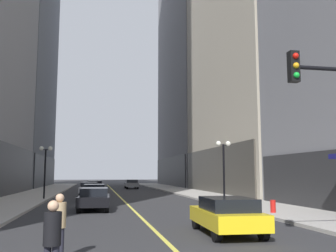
% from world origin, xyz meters
% --- Properties ---
extents(ground_plane, '(200.00, 200.00, 0.00)m').
position_xyz_m(ground_plane, '(0.00, 35.00, 0.00)').
color(ground_plane, '#2D2D30').
extents(sidewalk_left, '(4.50, 78.00, 0.15)m').
position_xyz_m(sidewalk_left, '(-8.25, 35.00, 0.07)').
color(sidewalk_left, '#ADA8A0').
rests_on(sidewalk_left, ground).
extents(sidewalk_right, '(4.50, 78.00, 0.15)m').
position_xyz_m(sidewalk_right, '(8.25, 35.00, 0.07)').
color(sidewalk_right, '#ADA8A0').
rests_on(sidewalk_right, ground).
extents(lane_centre_stripe, '(0.16, 70.00, 0.01)m').
position_xyz_m(lane_centre_stripe, '(0.00, 35.00, 0.00)').
color(lane_centre_stripe, '#E5D64C').
rests_on(lane_centre_stripe, ground).
extents(building_left_far, '(15.64, 26.00, 46.05)m').
position_xyz_m(building_left_far, '(-18.22, 60.00, 22.96)').
color(building_left_far, slate).
rests_on(building_left_far, ground).
extents(car_yellow, '(1.94, 4.18, 1.32)m').
position_xyz_m(car_yellow, '(2.41, 7.44, 0.72)').
color(car_yellow, yellow).
rests_on(car_yellow, ground).
extents(car_black, '(1.94, 4.38, 1.32)m').
position_xyz_m(car_black, '(-2.34, 17.62, 0.72)').
color(car_black, black).
rests_on(car_black, ground).
extents(car_navy, '(1.83, 4.56, 1.32)m').
position_xyz_m(car_navy, '(-2.38, 25.63, 0.72)').
color(car_navy, '#141E4C').
rests_on(car_navy, ground).
extents(car_silver, '(1.89, 4.47, 1.32)m').
position_xyz_m(car_silver, '(-2.91, 33.48, 0.72)').
color(car_silver, '#B7B7BC').
rests_on(car_silver, ground).
extents(car_maroon, '(2.04, 4.47, 1.32)m').
position_xyz_m(car_maroon, '(-2.31, 41.36, 0.72)').
color(car_maroon, maroon).
rests_on(car_maroon, ground).
extents(car_grey, '(1.75, 4.55, 1.32)m').
position_xyz_m(car_grey, '(2.86, 49.73, 0.72)').
color(car_grey, slate).
rests_on(car_grey, ground).
extents(pedestrian_in_black_coat, '(0.41, 0.41, 1.66)m').
position_xyz_m(pedestrian_in_black_coat, '(-3.07, 1.89, 0.97)').
color(pedestrian_in_black_coat, black).
rests_on(pedestrian_in_black_coat, ground).
extents(pedestrian_in_tan_trench, '(0.46, 0.46, 1.67)m').
position_xyz_m(pedestrian_in_tan_trench, '(-3.17, 4.34, 0.97)').
color(pedestrian_in_tan_trench, black).
rests_on(pedestrian_in_tan_trench, ground).
extents(street_lamp_left_far, '(1.06, 0.36, 4.43)m').
position_xyz_m(street_lamp_left_far, '(-6.40, 26.86, 3.26)').
color(street_lamp_left_far, black).
rests_on(street_lamp_left_far, ground).
extents(street_lamp_right_mid, '(1.06, 0.36, 4.43)m').
position_xyz_m(street_lamp_right_mid, '(6.40, 19.21, 3.26)').
color(street_lamp_right_mid, black).
rests_on(street_lamp_right_mid, ground).
extents(fire_hydrant_right, '(0.28, 0.28, 0.80)m').
position_xyz_m(fire_hydrant_right, '(6.90, 12.95, 0.40)').
color(fire_hydrant_right, red).
rests_on(fire_hydrant_right, ground).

